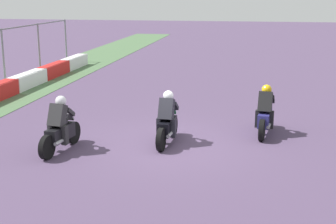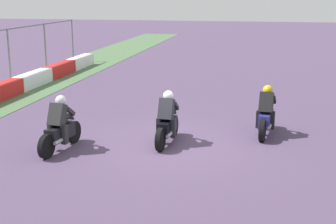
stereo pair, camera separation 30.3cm
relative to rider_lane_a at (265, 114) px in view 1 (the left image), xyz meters
name	(u,v)px [view 1 (the left image)]	position (x,y,z in m)	size (l,w,h in m)	color
ground_plane	(170,144)	(-1.52, 2.65, -0.62)	(120.00, 120.00, 0.00)	#4F3D5A
rider_lane_a	(265,114)	(0.00, 0.00, 0.00)	(2.04, 0.58, 1.51)	black
rider_lane_b	(167,122)	(-1.41, 2.74, 0.00)	(2.04, 0.55, 1.51)	black
rider_lane_c	(60,129)	(-2.59, 5.46, 0.00)	(2.04, 0.58, 1.51)	black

